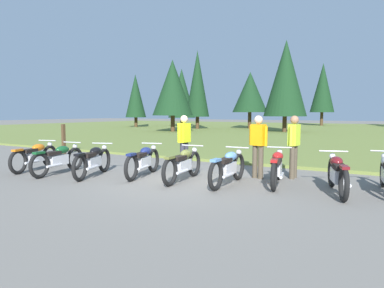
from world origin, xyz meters
name	(u,v)px	position (x,y,z in m)	size (l,w,h in m)	color
ground_plane	(180,181)	(0.00, 0.00, 0.00)	(140.00, 140.00, 0.00)	slate
grass_moorland	(331,131)	(0.00, 25.30, 0.05)	(80.00, 44.00, 0.10)	olive
forest_treeline	(333,86)	(-0.39, 28.73, 4.31)	(44.74, 29.07, 8.79)	#47331E
motorcycle_orange	(35,156)	(-4.66, -0.86, 0.44)	(0.81, 2.05, 0.88)	black
motorcycle_british_green	(59,159)	(-3.50, -0.93, 0.44)	(0.67, 2.09, 0.88)	black
motorcycle_black	(93,161)	(-2.39, -0.70, 0.44)	(0.88, 2.02, 0.88)	black
motorcycle_navy	(143,161)	(-1.19, -0.01, 0.44)	(0.74, 2.07, 0.88)	black
motorcycle_olive	(183,164)	(0.08, 0.01, 0.44)	(0.62, 2.10, 0.88)	black
motorcycle_sky_blue	(228,167)	(1.28, 0.15, 0.44)	(0.62, 2.10, 0.88)	black
motorcycle_red	(277,167)	(2.30, 0.72, 0.44)	(0.71, 2.08, 0.88)	black
motorcycle_maroon	(337,174)	(3.69, 0.50, 0.44)	(0.83, 2.04, 0.88)	black
rider_in_hivis_vest	(258,143)	(1.61, 1.31, 0.95)	(0.54, 0.30, 1.67)	#4C4233
rider_checking_bike	(184,140)	(-0.59, 1.16, 0.95)	(0.25, 0.55, 1.67)	#2D2D38
rider_with_back_turned	(294,143)	(2.44, 1.77, 0.95)	(0.26, 0.55, 1.67)	#4C4233
trail_marker_post	(64,140)	(-6.99, 2.11, 0.64)	(0.12, 0.12, 1.27)	#47331E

